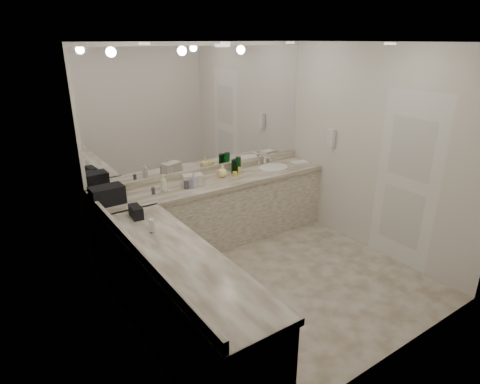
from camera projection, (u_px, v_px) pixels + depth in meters
floor at (272, 281)px, 4.65m from camera, size 3.20×3.20×0.00m
ceiling at (280, 42)px, 3.72m from camera, size 3.20×3.20×0.00m
wall_back at (204, 145)px, 5.34m from camera, size 3.20×0.02×2.60m
wall_left at (127, 209)px, 3.34m from camera, size 0.02×3.00×2.60m
wall_right at (375, 152)px, 5.03m from camera, size 0.02×3.00×2.60m
vanity_back_base at (218, 213)px, 5.42m from camera, size 3.20×0.60×0.84m
vanity_back_top at (217, 182)px, 5.25m from camera, size 3.20×0.64×0.06m
vanity_left_base at (181, 303)px, 3.58m from camera, size 0.60×2.40×0.84m
vanity_left_top at (179, 259)px, 3.42m from camera, size 0.64×2.42×0.06m
backsplash_back at (206, 171)px, 5.45m from camera, size 3.20×0.04×0.10m
backsplash_left at (133, 246)px, 3.47m from camera, size 0.04×3.00×0.10m
mirror_back at (204, 110)px, 5.16m from camera, size 3.12×0.01×1.55m
mirror_left at (122, 154)px, 3.17m from camera, size 0.01×2.92×1.55m
sink at (273, 168)px, 5.75m from camera, size 0.44×0.44×0.03m
faucet at (264, 159)px, 5.89m from camera, size 0.24×0.16×0.14m
wall_phone at (331, 138)px, 5.53m from camera, size 0.06×0.10×0.24m
door at (406, 182)px, 4.73m from camera, size 0.02×0.82×2.10m
black_toiletry_bag at (107, 195)px, 4.46m from camera, size 0.36×0.23×0.21m
black_bag_spill at (136, 212)px, 4.13m from camera, size 0.12×0.23×0.12m
cream_cosmetic_case at (193, 180)px, 5.01m from camera, size 0.28×0.22×0.14m
hand_towel at (300, 163)px, 5.90m from camera, size 0.25×0.20×0.04m
lotion_left at (152, 226)px, 3.81m from camera, size 0.05×0.05×0.12m
soap_bottle_a at (163, 183)px, 4.81m from camera, size 0.10×0.10×0.21m
soap_bottle_b at (193, 180)px, 4.94m from camera, size 0.12×0.12×0.20m
soap_bottle_c at (222, 171)px, 5.34m from camera, size 0.17×0.17×0.16m
green_bottle_0 at (234, 166)px, 5.50m from camera, size 0.07×0.07×0.19m
green_bottle_1 at (235, 166)px, 5.50m from camera, size 0.07×0.07×0.19m
green_bottle_2 at (236, 166)px, 5.52m from camera, size 0.06×0.06×0.19m
green_bottle_3 at (238, 164)px, 5.56m from camera, size 0.07×0.07×0.20m
amenity_bottle_0 at (153, 191)px, 4.76m from camera, size 0.04×0.04×0.08m
amenity_bottle_1 at (188, 181)px, 5.06m from camera, size 0.06×0.06×0.11m
amenity_bottle_2 at (239, 170)px, 5.50m from camera, size 0.04×0.04×0.09m
amenity_bottle_3 at (202, 180)px, 5.10m from camera, size 0.05×0.05×0.10m
amenity_bottle_4 at (219, 174)px, 5.32m from camera, size 0.05×0.05×0.10m
amenity_bottle_5 at (235, 174)px, 5.38m from camera, size 0.06×0.06×0.06m
amenity_bottle_6 at (187, 185)px, 4.93m from camera, size 0.06×0.06×0.10m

